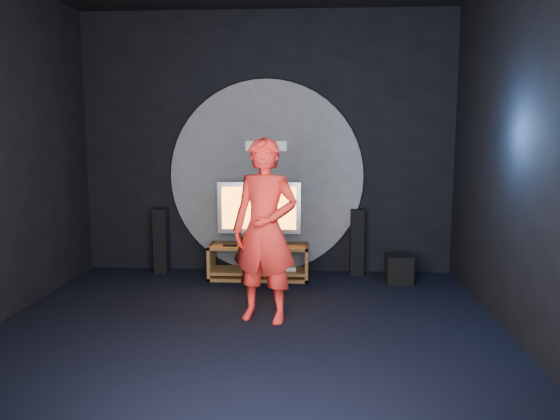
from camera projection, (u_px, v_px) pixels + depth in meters
The scene contains 13 objects.
floor at pixel (244, 335), 5.13m from camera, with size 5.00×5.00×0.00m, color black.
back_wall at pixel (267, 144), 7.36m from camera, with size 5.00×0.04×3.50m, color black.
front_wall at pixel (170, 164), 2.42m from camera, with size 5.00×0.04×3.50m, color black.
right_wall at pixel (528, 149), 4.74m from camera, with size 0.04×5.00×3.50m, color black.
wall_disc_panel at pixel (266, 177), 7.37m from camera, with size 2.60×0.11×2.60m.
media_console at pixel (259, 264), 7.14m from camera, with size 1.29×0.45×0.45m.
tv at pixel (259, 210), 7.10m from camera, with size 1.09×0.22×0.81m.
center_speaker at pixel (258, 241), 6.95m from camera, with size 0.40×0.15×0.15m, color black.
remote at pixel (230, 245), 7.00m from camera, with size 0.18×0.05×0.02m, color black.
tower_speaker_left at pixel (161, 241), 7.39m from camera, with size 0.18×0.20×0.88m, color black.
tower_speaker_right at pixel (357, 242), 7.32m from camera, with size 0.18×0.20×0.88m, color black.
subwoofer at pixel (399, 269), 6.93m from camera, with size 0.33×0.33×0.36m, color black.
player at pixel (265, 230), 5.45m from camera, with size 0.68×0.44×1.85m, color red.
Camera 1 is at (0.64, -4.89, 1.88)m, focal length 35.00 mm.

